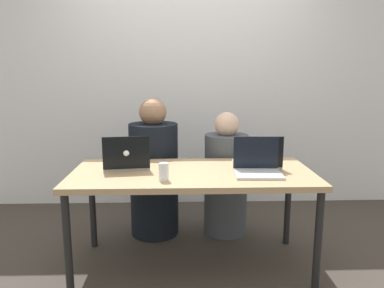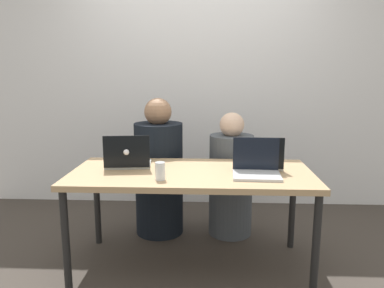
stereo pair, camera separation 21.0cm
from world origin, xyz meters
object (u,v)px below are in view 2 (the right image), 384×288
at_px(person_on_left, 159,174).
at_px(laptop_front_right, 256,167).
at_px(laptop_back_right, 258,161).
at_px(laptop_back_left, 128,160).
at_px(water_glass_left, 160,172).
at_px(person_on_right, 231,181).

distance_m(person_on_left, laptop_front_right, 1.04).
bearing_deg(person_on_left, laptop_back_right, 162.57).
bearing_deg(laptop_back_left, water_glass_left, 124.37).
relative_size(laptop_back_right, water_glass_left, 3.06).
distance_m(person_on_left, person_on_right, 0.63).
height_order(laptop_back_left, water_glass_left, laptop_back_left).
distance_m(laptop_back_right, water_glass_left, 0.75).
xyz_separation_m(laptop_front_right, water_glass_left, (-0.63, -0.15, -0.00)).
bearing_deg(person_on_right, person_on_left, -14.58).
xyz_separation_m(person_on_left, laptop_back_left, (-0.16, -0.50, 0.25)).
distance_m(person_on_left, laptop_back_right, 0.96).
height_order(person_on_right, water_glass_left, person_on_right).
xyz_separation_m(laptop_front_right, laptop_back_right, (0.04, 0.19, -0.00)).
relative_size(laptop_front_right, water_glass_left, 2.79).
xyz_separation_m(person_on_right, water_glass_left, (-0.50, -0.82, 0.30)).
relative_size(person_on_left, laptop_back_right, 3.35).
distance_m(person_on_right, laptop_back_left, 0.98).
distance_m(person_on_left, water_glass_left, 0.86).
distance_m(laptop_back_left, water_glass_left, 0.43).
bearing_deg(laptop_back_left, person_on_right, -154.50).
bearing_deg(laptop_front_right, water_glass_left, -164.54).
height_order(person_on_left, water_glass_left, person_on_left).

